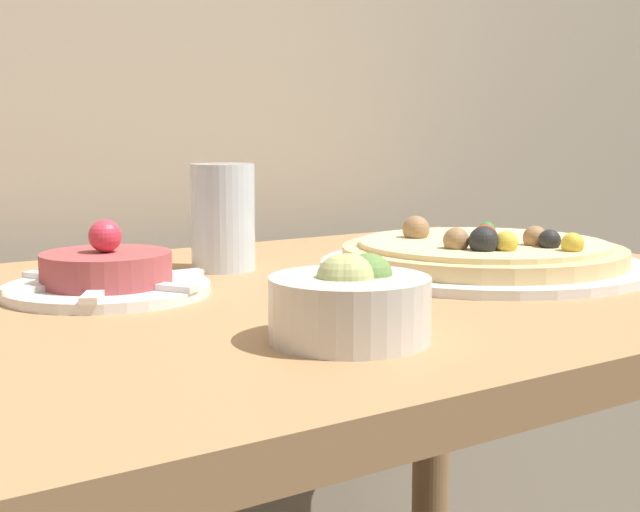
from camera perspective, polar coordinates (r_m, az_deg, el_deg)
The scene contains 5 objects.
dining_table at distance 0.90m, azimuth -4.21°, elevation -9.76°, with size 1.11×0.70×0.73m.
pizza_plate at distance 1.04m, azimuth 10.38°, elevation 0.00°, with size 0.37×0.37×0.06m.
tartare_plate at distance 0.90m, azimuth -13.50°, elevation -1.27°, with size 0.21×0.20×0.07m.
small_bowl at distance 0.68m, azimuth 1.94°, elevation -3.04°, with size 0.12×0.12×0.07m.
drinking_glass at distance 1.02m, azimuth -6.23°, elevation 2.49°, with size 0.07×0.07×0.12m.
Camera 1 is at (-0.43, -0.39, 0.89)m, focal length 50.00 mm.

